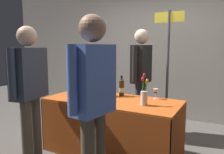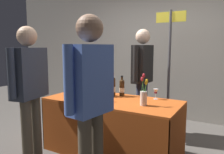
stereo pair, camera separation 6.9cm
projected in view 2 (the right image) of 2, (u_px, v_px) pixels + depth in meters
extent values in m
plane|color=#514C47|center=(112.00, 152.00, 3.06)|extent=(12.00, 12.00, 0.00)
cube|color=#9E998E|center=(160.00, 48.00, 4.56)|extent=(7.72, 0.12, 2.83)
cube|color=#B74C19|center=(112.00, 100.00, 2.96)|extent=(1.77, 0.80, 0.02)
cube|color=#963E14|center=(96.00, 137.00, 2.67)|extent=(1.77, 0.01, 0.71)
cube|color=#963E14|center=(125.00, 119.00, 3.35)|extent=(1.77, 0.01, 0.71)
cube|color=#963E14|center=(63.00, 117.00, 3.44)|extent=(0.01, 0.80, 0.71)
cube|color=#963E14|center=(178.00, 140.00, 2.58)|extent=(0.01, 0.80, 0.71)
cylinder|color=#38230F|center=(122.00, 89.00, 3.17)|extent=(0.07, 0.07, 0.20)
sphere|color=#38230F|center=(122.00, 82.00, 3.15)|extent=(0.07, 0.07, 0.07)
cylinder|color=#38230F|center=(122.00, 79.00, 3.15)|extent=(0.03, 0.03, 0.07)
cylinder|color=black|center=(122.00, 76.00, 3.14)|extent=(0.03, 0.03, 0.02)
cylinder|color=beige|center=(122.00, 90.00, 3.17)|extent=(0.07, 0.07, 0.06)
cylinder|color=black|center=(89.00, 92.00, 2.81)|extent=(0.07, 0.07, 0.25)
sphere|color=black|center=(88.00, 83.00, 2.79)|extent=(0.07, 0.07, 0.07)
cylinder|color=black|center=(88.00, 79.00, 2.79)|extent=(0.03, 0.03, 0.09)
cylinder|color=#B7932D|center=(88.00, 75.00, 2.78)|extent=(0.03, 0.03, 0.02)
cylinder|color=beige|center=(89.00, 94.00, 2.81)|extent=(0.07, 0.07, 0.08)
cylinder|color=black|center=(90.00, 91.00, 2.98)|extent=(0.08, 0.08, 0.21)
sphere|color=black|center=(90.00, 83.00, 2.97)|extent=(0.08, 0.08, 0.08)
cylinder|color=black|center=(90.00, 80.00, 2.97)|extent=(0.03, 0.03, 0.08)
cylinder|color=#B7932D|center=(90.00, 77.00, 2.96)|extent=(0.04, 0.04, 0.02)
cylinder|color=beige|center=(90.00, 92.00, 2.99)|extent=(0.08, 0.08, 0.07)
cylinder|color=#38230F|center=(113.00, 88.00, 3.14)|extent=(0.07, 0.07, 0.24)
sphere|color=#38230F|center=(113.00, 80.00, 3.12)|extent=(0.07, 0.07, 0.07)
cylinder|color=#38230F|center=(113.00, 77.00, 3.12)|extent=(0.03, 0.03, 0.07)
cylinder|color=maroon|center=(113.00, 74.00, 3.11)|extent=(0.03, 0.03, 0.02)
cylinder|color=beige|center=(113.00, 89.00, 3.14)|extent=(0.07, 0.07, 0.08)
cylinder|color=#38230F|center=(99.00, 87.00, 3.26)|extent=(0.07, 0.07, 0.21)
sphere|color=#38230F|center=(99.00, 80.00, 3.25)|extent=(0.06, 0.06, 0.06)
cylinder|color=#38230F|center=(99.00, 78.00, 3.24)|extent=(0.03, 0.03, 0.08)
cylinder|color=maroon|center=(99.00, 74.00, 3.24)|extent=(0.03, 0.03, 0.02)
cylinder|color=beige|center=(99.00, 89.00, 3.26)|extent=(0.07, 0.07, 0.07)
cylinder|color=black|center=(96.00, 93.00, 2.89)|extent=(0.07, 0.07, 0.21)
sphere|color=black|center=(95.00, 85.00, 2.88)|extent=(0.07, 0.07, 0.07)
cylinder|color=black|center=(95.00, 82.00, 2.87)|extent=(0.03, 0.03, 0.08)
cylinder|color=black|center=(95.00, 78.00, 2.87)|extent=(0.03, 0.03, 0.02)
cylinder|color=beige|center=(96.00, 94.00, 2.89)|extent=(0.07, 0.07, 0.07)
cylinder|color=#38230F|center=(78.00, 92.00, 2.93)|extent=(0.08, 0.08, 0.22)
sphere|color=#38230F|center=(78.00, 84.00, 2.91)|extent=(0.08, 0.08, 0.08)
cylinder|color=#38230F|center=(78.00, 81.00, 2.91)|extent=(0.03, 0.03, 0.07)
cylinder|color=maroon|center=(78.00, 78.00, 2.90)|extent=(0.03, 0.03, 0.02)
cylinder|color=beige|center=(78.00, 93.00, 2.93)|extent=(0.08, 0.08, 0.07)
cylinder|color=#192333|center=(88.00, 85.00, 3.44)|extent=(0.07, 0.07, 0.22)
sphere|color=#192333|center=(88.00, 78.00, 3.43)|extent=(0.07, 0.07, 0.07)
cylinder|color=#192333|center=(88.00, 76.00, 3.42)|extent=(0.03, 0.03, 0.07)
cylinder|color=#B7932D|center=(88.00, 73.00, 3.42)|extent=(0.04, 0.04, 0.02)
cylinder|color=beige|center=(88.00, 86.00, 3.45)|extent=(0.08, 0.08, 0.07)
cylinder|color=#38230F|center=(102.00, 89.00, 3.13)|extent=(0.07, 0.07, 0.22)
sphere|color=#38230F|center=(102.00, 81.00, 3.12)|extent=(0.07, 0.07, 0.07)
cylinder|color=#38230F|center=(102.00, 78.00, 3.11)|extent=(0.03, 0.03, 0.08)
cylinder|color=#B7932D|center=(102.00, 75.00, 3.11)|extent=(0.03, 0.03, 0.02)
cylinder|color=beige|center=(102.00, 90.00, 3.14)|extent=(0.07, 0.07, 0.07)
cylinder|color=silver|center=(156.00, 99.00, 2.98)|extent=(0.06, 0.06, 0.00)
cylinder|color=silver|center=(156.00, 96.00, 2.97)|extent=(0.01, 0.01, 0.07)
cone|color=silver|center=(156.00, 91.00, 2.96)|extent=(0.07, 0.07, 0.06)
cylinder|color=#590C19|center=(156.00, 93.00, 2.97)|extent=(0.04, 0.04, 0.02)
cylinder|color=silver|center=(77.00, 91.00, 3.55)|extent=(0.06, 0.06, 0.00)
cylinder|color=silver|center=(77.00, 89.00, 3.54)|extent=(0.01, 0.01, 0.06)
cone|color=silver|center=(77.00, 85.00, 3.54)|extent=(0.07, 0.07, 0.06)
cylinder|color=silver|center=(144.00, 98.00, 2.65)|extent=(0.08, 0.08, 0.17)
cylinder|color=#38722D|center=(145.00, 90.00, 2.63)|extent=(0.03, 0.03, 0.21)
ellipsoid|color=gold|center=(147.00, 81.00, 2.62)|extent=(0.03, 0.03, 0.05)
cylinder|color=#38722D|center=(142.00, 87.00, 2.64)|extent=(0.02, 0.05, 0.27)
ellipsoid|color=red|center=(144.00, 75.00, 2.64)|extent=(0.03, 0.03, 0.05)
cylinder|color=#38722D|center=(145.00, 90.00, 2.64)|extent=(0.04, 0.02, 0.19)
ellipsoid|color=gold|center=(146.00, 83.00, 2.62)|extent=(0.03, 0.03, 0.05)
cylinder|color=#38722D|center=(144.00, 89.00, 2.63)|extent=(0.05, 0.01, 0.23)
ellipsoid|color=red|center=(142.00, 79.00, 2.62)|extent=(0.03, 0.03, 0.05)
cube|color=silver|center=(88.00, 89.00, 3.27)|extent=(0.18, 0.07, 0.15)
cylinder|color=#2D3347|center=(144.00, 107.00, 3.76)|extent=(0.12, 0.12, 0.85)
cylinder|color=#2D3347|center=(140.00, 109.00, 3.62)|extent=(0.12, 0.12, 0.85)
cube|color=black|center=(142.00, 64.00, 3.59)|extent=(0.23, 0.42, 0.60)
sphere|color=beige|center=(143.00, 36.00, 3.54)|extent=(0.23, 0.23, 0.23)
cylinder|color=black|center=(149.00, 62.00, 3.80)|extent=(0.08, 0.08, 0.56)
cylinder|color=black|center=(136.00, 63.00, 3.38)|extent=(0.08, 0.08, 0.56)
cube|color=#4C6BB7|center=(90.00, 80.00, 1.93)|extent=(0.26, 0.43, 0.60)
sphere|color=#8C664C|center=(90.00, 28.00, 1.87)|extent=(0.23, 0.23, 0.23)
cylinder|color=#4C6BB7|center=(69.00, 80.00, 1.73)|extent=(0.08, 0.08, 0.55)
cylinder|color=#4C6BB7|center=(108.00, 74.00, 2.12)|extent=(0.08, 0.08, 0.55)
cylinder|color=#4C4233|center=(27.00, 134.00, 2.62)|extent=(0.12, 0.12, 0.83)
cylinder|color=#4C4233|center=(36.00, 128.00, 2.79)|extent=(0.12, 0.12, 0.83)
cube|color=#2D333D|center=(29.00, 73.00, 2.61)|extent=(0.29, 0.49, 0.59)
sphere|color=tan|center=(27.00, 36.00, 2.55)|extent=(0.23, 0.23, 0.23)
cylinder|color=#2D333D|center=(11.00, 74.00, 2.35)|extent=(0.08, 0.08, 0.54)
cylinder|color=#2D333D|center=(43.00, 69.00, 2.87)|extent=(0.08, 0.08, 0.54)
cylinder|color=#47474C|center=(169.00, 72.00, 3.69)|extent=(0.04, 0.04, 2.02)
cube|color=yellow|center=(171.00, 17.00, 3.57)|extent=(0.48, 0.02, 0.17)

